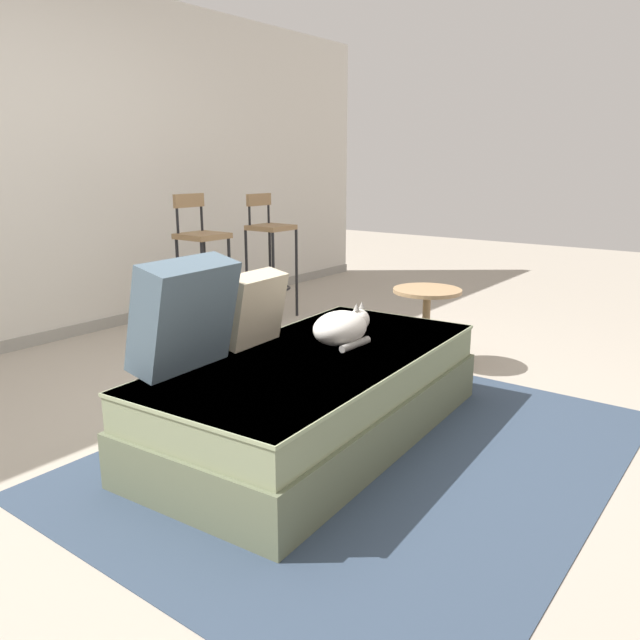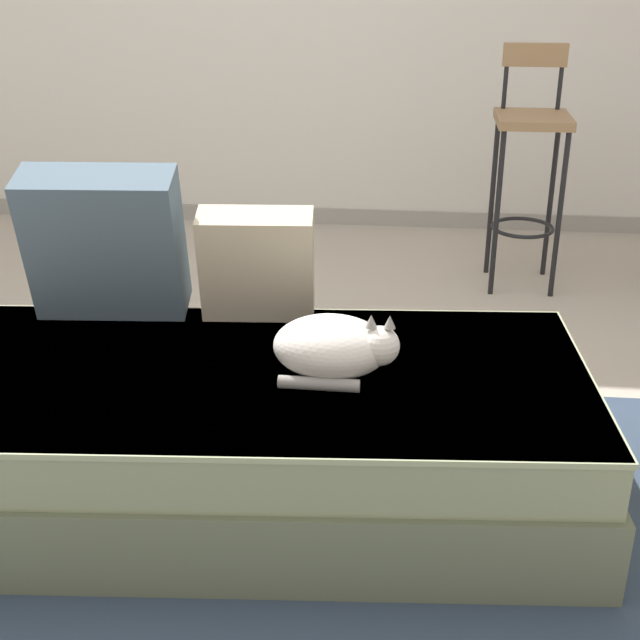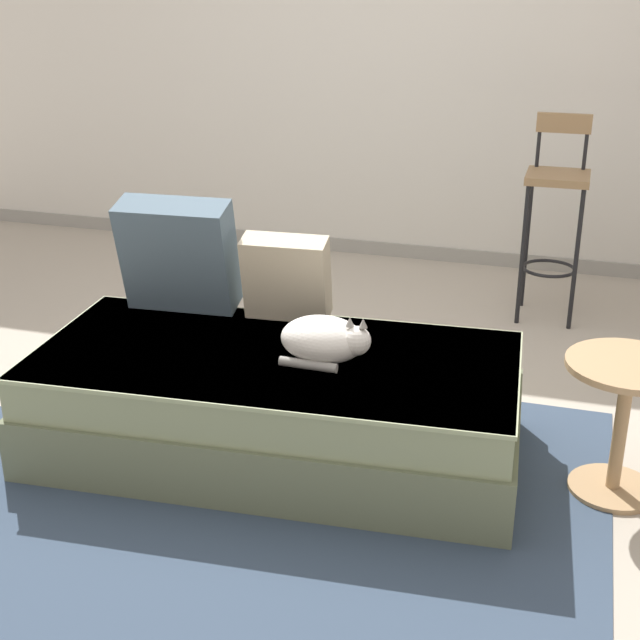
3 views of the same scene
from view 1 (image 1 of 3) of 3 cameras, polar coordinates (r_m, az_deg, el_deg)
name	(u,v)px [view 1 (image 1 of 3)]	position (r m, az deg, el deg)	size (l,w,h in m)	color
ground_plane	(258,415)	(3.38, -5.67, -8.68)	(16.00, 16.00, 0.00)	#A89E8E
wall_back_panel	(13,164)	(4.93, -26.26, 12.70)	(8.00, 0.10, 2.60)	silver
wall_baseboard_trim	(38,339)	(5.04, -24.42, -1.60)	(8.00, 0.02, 0.09)	gray
area_rug	(369,450)	(2.99, 4.50, -11.78)	(2.57, 2.01, 0.01)	#334256
couch	(318,394)	(3.06, -0.19, -6.78)	(1.92, 1.03, 0.42)	#636B50
throw_pillow_corner	(184,315)	(2.76, -12.29, 0.46)	(0.49, 0.30, 0.50)	#4C6070
throw_pillow_middle	(253,309)	(3.11, -6.14, 1.05)	(0.36, 0.22, 0.37)	beige
cat	(342,328)	(3.12, 2.04, -0.69)	(0.35, 0.25, 0.20)	white
bar_stool_near_window	(202,255)	(4.81, -10.76, 5.89)	(0.32, 0.32, 1.08)	black
bar_stool_by_doorway	(270,247)	(5.36, -4.60, 6.69)	(0.33, 0.33, 1.05)	black
side_table	(426,316)	(4.11, 9.69, 0.34)	(0.44, 0.44, 0.52)	tan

